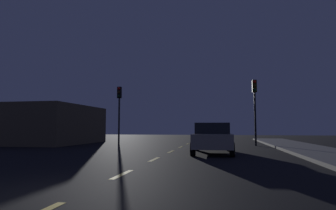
# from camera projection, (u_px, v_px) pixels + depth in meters

# --- Properties ---
(ground_plane) EXTENTS (80.00, 80.00, 0.00)m
(ground_plane) POSITION_uv_depth(u_px,v_px,m) (158.00, 158.00, 12.12)
(ground_plane) COLOR black
(lane_stripe_second) EXTENTS (0.16, 1.60, 0.01)m
(lane_stripe_second) POSITION_uv_depth(u_px,v_px,m) (122.00, 174.00, 7.81)
(lane_stripe_second) COLOR #EACC4C
(lane_stripe_second) RESTS_ON ground_plane
(lane_stripe_third) EXTENTS (0.16, 1.60, 0.01)m
(lane_stripe_third) POSITION_uv_depth(u_px,v_px,m) (154.00, 159.00, 11.53)
(lane_stripe_third) COLOR #EACC4C
(lane_stripe_third) RESTS_ON ground_plane
(lane_stripe_fourth) EXTENTS (0.16, 1.60, 0.01)m
(lane_stripe_fourth) POSITION_uv_depth(u_px,v_px,m) (171.00, 152.00, 15.25)
(lane_stripe_fourth) COLOR #EACC4C
(lane_stripe_fourth) RESTS_ON ground_plane
(lane_stripe_fifth) EXTENTS (0.16, 1.60, 0.01)m
(lane_stripe_fifth) POSITION_uv_depth(u_px,v_px,m) (181.00, 147.00, 18.98)
(lane_stripe_fifth) COLOR #EACC4C
(lane_stripe_fifth) RESTS_ON ground_plane
(lane_stripe_sixth) EXTENTS (0.16, 1.60, 0.01)m
(lane_stripe_sixth) POSITION_uv_depth(u_px,v_px,m) (188.00, 144.00, 22.70)
(lane_stripe_sixth) COLOR #EACC4C
(lane_stripe_sixth) RESTS_ON ground_plane
(traffic_signal_left) EXTENTS (0.32, 0.38, 4.53)m
(traffic_signal_left) POSITION_uv_depth(u_px,v_px,m) (119.00, 104.00, 22.37)
(traffic_signal_left) COLOR #2D2D30
(traffic_signal_left) RESTS_ON ground_plane
(traffic_signal_right) EXTENTS (0.32, 0.38, 4.76)m
(traffic_signal_right) POSITION_uv_depth(u_px,v_px,m) (255.00, 99.00, 20.47)
(traffic_signal_right) COLOR black
(traffic_signal_right) RESTS_ON ground_plane
(car_stopped_ahead) EXTENTS (2.04, 4.29, 1.53)m
(car_stopped_ahead) POSITION_uv_depth(u_px,v_px,m) (212.00, 138.00, 14.26)
(car_stopped_ahead) COLOR gray
(car_stopped_ahead) RESTS_ON ground_plane
(storefront_left) EXTENTS (5.63, 8.15, 3.08)m
(storefront_left) POSITION_uv_depth(u_px,v_px,m) (53.00, 125.00, 23.15)
(storefront_left) COLOR brown
(storefront_left) RESTS_ON ground_plane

